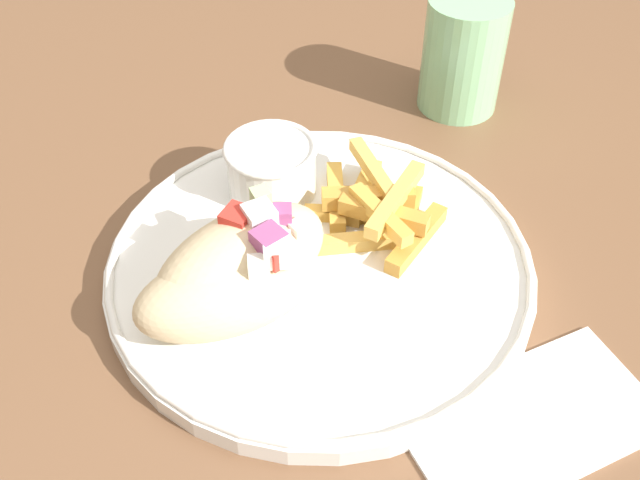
{
  "coord_description": "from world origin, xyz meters",
  "views": [
    {
      "loc": [
        -0.2,
        -0.34,
        1.09
      ],
      "look_at": [
        0.02,
        -0.06,
        0.74
      ],
      "focal_mm": 42.0,
      "sensor_mm": 36.0,
      "label": 1
    }
  ],
  "objects_px": {
    "plate": "(320,265)",
    "pita_sandwich_near": "(228,290)",
    "pita_sandwich_far": "(242,260)",
    "water_glass": "(462,60)",
    "fries_pile": "(376,208)",
    "sauce_ramekin": "(271,166)"
  },
  "relations": [
    {
      "from": "plate",
      "to": "pita_sandwich_near",
      "type": "bearing_deg",
      "value": -176.57
    },
    {
      "from": "pita_sandwich_far",
      "to": "water_glass",
      "type": "xyz_separation_m",
      "value": [
        0.28,
        0.08,
        0.0
      ]
    },
    {
      "from": "fries_pile",
      "to": "pita_sandwich_far",
      "type": "bearing_deg",
      "value": 178.59
    },
    {
      "from": "plate",
      "to": "pita_sandwich_near",
      "type": "distance_m",
      "value": 0.08
    },
    {
      "from": "water_glass",
      "to": "pita_sandwich_near",
      "type": "bearing_deg",
      "value": -162.51
    },
    {
      "from": "fries_pile",
      "to": "sauce_ramekin",
      "type": "height_order",
      "value": "sauce_ramekin"
    },
    {
      "from": "plate",
      "to": "water_glass",
      "type": "relative_size",
      "value": 2.95
    },
    {
      "from": "pita_sandwich_far",
      "to": "sauce_ramekin",
      "type": "xyz_separation_m",
      "value": [
        0.07,
        0.07,
        -0.01
      ]
    },
    {
      "from": "fries_pile",
      "to": "water_glass",
      "type": "bearing_deg",
      "value": 26.34
    },
    {
      "from": "pita_sandwich_near",
      "to": "water_glass",
      "type": "height_order",
      "value": "water_glass"
    },
    {
      "from": "plate",
      "to": "water_glass",
      "type": "bearing_deg",
      "value": 21.81
    },
    {
      "from": "fries_pile",
      "to": "sauce_ramekin",
      "type": "bearing_deg",
      "value": 117.21
    },
    {
      "from": "pita_sandwich_far",
      "to": "plate",
      "type": "bearing_deg",
      "value": -12.02
    },
    {
      "from": "sauce_ramekin",
      "to": "water_glass",
      "type": "bearing_deg",
      "value": 2.68
    },
    {
      "from": "pita_sandwich_near",
      "to": "fries_pile",
      "type": "xyz_separation_m",
      "value": [
        0.13,
        0.01,
        -0.01
      ]
    },
    {
      "from": "sauce_ramekin",
      "to": "pita_sandwich_far",
      "type": "bearing_deg",
      "value": -135.53
    },
    {
      "from": "water_glass",
      "to": "pita_sandwich_far",
      "type": "bearing_deg",
      "value": -163.86
    },
    {
      "from": "plate",
      "to": "sauce_ramekin",
      "type": "height_order",
      "value": "sauce_ramekin"
    },
    {
      "from": "sauce_ramekin",
      "to": "water_glass",
      "type": "relative_size",
      "value": 0.69
    },
    {
      "from": "pita_sandwich_near",
      "to": "pita_sandwich_far",
      "type": "distance_m",
      "value": 0.02
    },
    {
      "from": "plate",
      "to": "fries_pile",
      "type": "bearing_deg",
      "value": 6.33
    },
    {
      "from": "pita_sandwich_far",
      "to": "water_glass",
      "type": "relative_size",
      "value": 1.28
    }
  ]
}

